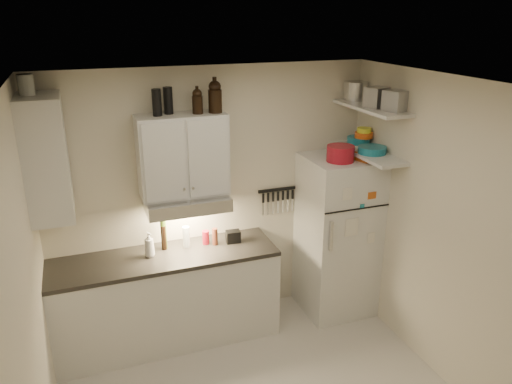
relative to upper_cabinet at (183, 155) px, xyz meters
name	(u,v)px	position (x,y,z in m)	size (l,w,h in m)	color
ceiling	(268,86)	(0.30, -1.33, 0.78)	(3.20, 3.00, 0.02)	silver
back_wall	(211,199)	(0.30, 0.18, -0.53)	(3.20, 0.02, 2.60)	beige
left_wall	(25,311)	(-1.31, -1.33, -0.53)	(0.02, 3.00, 2.60)	beige
right_wall	(447,236)	(1.91, -1.33, -0.53)	(0.02, 3.00, 2.60)	beige
base_cabinet	(167,300)	(-0.25, -0.14, -1.39)	(2.10, 0.60, 0.88)	silver
countertop	(164,257)	(-0.25, -0.14, -0.93)	(2.10, 0.62, 0.04)	#282522
upper_cabinet	(183,155)	(0.00, 0.00, 0.00)	(0.80, 0.33, 0.75)	silver
side_cabinet	(46,158)	(-1.14, -0.14, 0.12)	(0.33, 0.55, 1.00)	silver
range_hood	(187,202)	(0.00, -0.06, -0.44)	(0.76, 0.46, 0.12)	silver
fridge	(337,236)	(1.55, -0.18, -0.98)	(0.70, 0.68, 1.70)	silver
shelf_hi	(371,108)	(1.75, -0.31, 0.38)	(0.30, 0.95, 0.03)	silver
shelf_lo	(368,153)	(1.75, -0.31, -0.07)	(0.30, 0.95, 0.03)	silver
knife_strip	(277,190)	(1.00, 0.15, -0.51)	(0.42, 0.02, 0.03)	black
dutch_oven	(340,154)	(1.46, -0.29, -0.05)	(0.27, 0.27, 0.15)	maroon
book_stack	(364,156)	(1.71, -0.32, -0.09)	(0.18, 0.23, 0.08)	#C25718
spice_jar	(356,152)	(1.66, -0.25, -0.07)	(0.07, 0.07, 0.11)	silver
stock_pot	(356,91)	(1.80, 0.06, 0.48)	(0.26, 0.26, 0.18)	silver
tin_a	(377,97)	(1.76, -0.37, 0.48)	(0.19, 0.17, 0.19)	#AAAAAD
tin_b	(396,101)	(1.82, -0.58, 0.48)	(0.18, 0.18, 0.18)	#AAAAAD
bowl_teal	(358,141)	(1.78, -0.08, 0.00)	(0.23, 0.23, 0.09)	#197289
bowl_orange	(364,135)	(1.81, -0.12, 0.07)	(0.18, 0.18, 0.05)	#EC5816
bowl_yellow	(364,130)	(1.81, -0.12, 0.12)	(0.14, 0.14, 0.05)	yellow
plates	(372,150)	(1.75, -0.38, -0.02)	(0.27, 0.27, 0.07)	#197289
growler_a	(197,101)	(0.15, -0.02, 0.49)	(0.09, 0.09, 0.22)	black
growler_b	(215,96)	(0.31, -0.03, 0.52)	(0.12, 0.12, 0.29)	black
thermos_a	(168,101)	(-0.09, 0.05, 0.49)	(0.08, 0.08, 0.24)	black
thermos_b	(157,103)	(-0.20, 0.00, 0.49)	(0.08, 0.08, 0.23)	black
side_jar	(26,85)	(-1.20, -0.11, 0.70)	(0.12, 0.12, 0.16)	silver
soap_bottle	(149,243)	(-0.37, -0.11, -0.77)	(0.10, 0.10, 0.27)	silver
pepper_mill	(215,237)	(0.26, -0.08, -0.82)	(0.05, 0.05, 0.17)	brown
oil_bottle	(164,234)	(-0.22, 0.01, -0.76)	(0.06, 0.06, 0.29)	#466519
vinegar_bottle	(164,238)	(-0.22, -0.01, -0.79)	(0.05, 0.05, 0.24)	black
clear_bottle	(186,237)	(-0.01, -0.02, -0.80)	(0.07, 0.07, 0.21)	silver
red_jar	(206,237)	(0.18, -0.03, -0.84)	(0.07, 0.07, 0.14)	maroon
caddy	(233,237)	(0.44, -0.08, -0.85)	(0.14, 0.10, 0.12)	black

